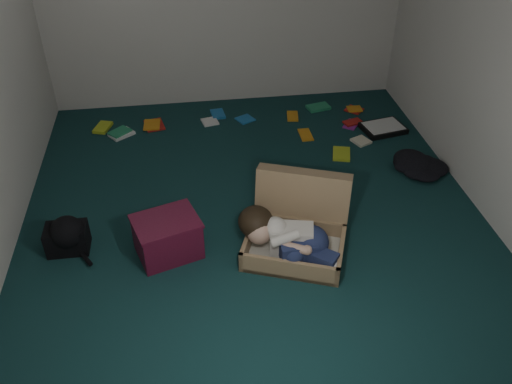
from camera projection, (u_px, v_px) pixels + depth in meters
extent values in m
plane|color=#123435|center=(254.00, 214.00, 4.79)|extent=(4.50, 4.50, 0.00)
plane|color=silver|center=(329.00, 305.00, 2.23)|extent=(4.50, 0.00, 4.50)
plane|color=silver|center=(505.00, 62.00, 4.25)|extent=(0.00, 4.50, 4.50)
cube|color=#9F7F57|center=(294.00, 247.00, 4.31)|extent=(0.92, 0.79, 0.18)
cube|color=beige|center=(294.00, 251.00, 4.34)|extent=(0.83, 0.71, 0.02)
cube|color=#9F7F57|center=(302.00, 202.00, 4.48)|extent=(0.81, 0.50, 0.57)
cube|color=beige|center=(291.00, 239.00, 4.24)|extent=(0.37, 0.26, 0.24)
sphere|color=tan|center=(260.00, 231.00, 4.22)|extent=(0.21, 0.21, 0.21)
ellipsoid|color=black|center=(256.00, 222.00, 4.25)|extent=(0.28, 0.29, 0.24)
ellipsoid|color=#1F284D|center=(313.00, 242.00, 4.22)|extent=(0.25, 0.29, 0.24)
cube|color=#1F284D|center=(299.00, 251.00, 4.14)|extent=(0.29, 0.15, 0.15)
cube|color=#1F284D|center=(320.00, 258.00, 4.12)|extent=(0.29, 0.27, 0.12)
sphere|color=white|center=(334.00, 259.00, 4.14)|extent=(0.12, 0.12, 0.12)
sphere|color=white|center=(333.00, 267.00, 4.09)|extent=(0.11, 0.11, 0.11)
cylinder|color=tan|center=(296.00, 248.00, 4.09)|extent=(0.21, 0.13, 0.07)
cube|color=#561128|center=(168.00, 238.00, 4.29)|extent=(0.57, 0.50, 0.32)
cube|color=#561128|center=(166.00, 221.00, 4.19)|extent=(0.59, 0.52, 0.02)
cube|color=black|center=(383.00, 128.00, 5.97)|extent=(0.50, 0.41, 0.06)
cube|color=white|center=(384.00, 126.00, 5.95)|extent=(0.45, 0.36, 0.01)
cube|color=#B9D124|center=(103.00, 128.00, 6.00)|extent=(0.21, 0.15, 0.02)
cube|color=red|center=(154.00, 125.00, 6.06)|extent=(0.26, 0.25, 0.02)
cube|color=white|center=(210.00, 122.00, 6.12)|extent=(0.20, 0.24, 0.02)
cube|color=#2170B8|center=(245.00, 119.00, 6.17)|extent=(0.22, 0.25, 0.02)
cube|color=orange|center=(293.00, 116.00, 6.22)|extent=(0.26, 0.24, 0.02)
cube|color=#268C5B|center=(318.00, 108.00, 6.39)|extent=(0.22, 0.17, 0.02)
cube|color=#91248F|center=(351.00, 124.00, 6.08)|extent=(0.26, 0.25, 0.02)
cube|color=beige|center=(361.00, 141.00, 5.77)|extent=(0.19, 0.23, 0.02)
cube|color=#B9D124|center=(341.00, 154.00, 5.57)|extent=(0.23, 0.25, 0.02)
cube|color=red|center=(354.00, 110.00, 6.36)|extent=(0.25, 0.23, 0.02)
cube|color=white|center=(122.00, 134.00, 5.89)|extent=(0.23, 0.19, 0.02)
cube|color=#2170B8|center=(218.00, 114.00, 6.26)|extent=(0.25, 0.26, 0.02)
cube|color=orange|center=(306.00, 135.00, 5.89)|extent=(0.17, 0.22, 0.02)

